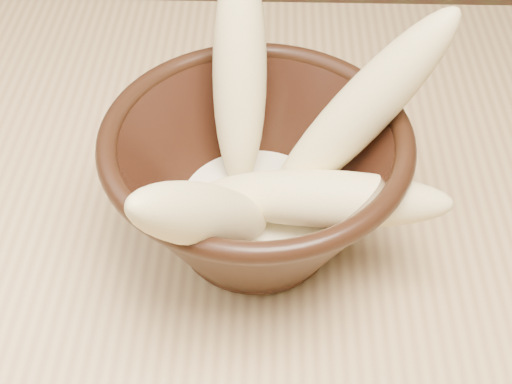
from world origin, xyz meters
TOP-DOWN VIEW (x-y plane):
  - table at (0.00, 0.00)m, footprint 1.20×0.80m
  - bowl at (-0.01, 0.02)m, footprint 0.23×0.23m
  - milk_puddle at (-0.01, 0.02)m, footprint 0.13×0.13m
  - banana_upright at (-0.03, 0.08)m, footprint 0.04×0.13m
  - banana_right at (0.06, 0.04)m, footprint 0.16×0.08m
  - banana_across at (0.04, -0.01)m, footprint 0.20×0.07m
  - banana_front at (-0.04, -0.05)m, footprint 0.12×0.16m

SIDE VIEW (x-z plane):
  - table at x=0.00m, z-range 0.30..1.05m
  - milk_puddle at x=-0.01m, z-range 0.78..0.80m
  - bowl at x=-0.01m, z-range 0.76..0.88m
  - banana_across at x=0.04m, z-range 0.80..0.87m
  - banana_front at x=-0.04m, z-range 0.78..0.94m
  - banana_upright at x=-0.03m, z-range 0.79..0.96m
  - banana_right at x=0.06m, z-range 0.78..0.97m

